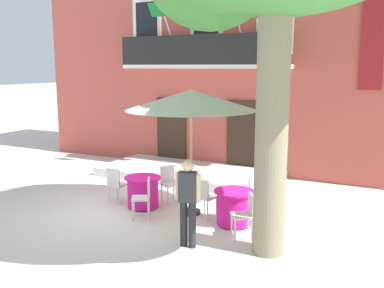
# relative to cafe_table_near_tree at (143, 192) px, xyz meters

# --- Properties ---
(ground_plane) EXTENTS (120.00, 120.00, 0.00)m
(ground_plane) POSITION_rel_cafe_table_near_tree_xyz_m (-0.42, -0.67, -0.39)
(ground_plane) COLOR silver
(building_facade) EXTENTS (13.00, 5.09, 7.50)m
(building_facade) POSITION_rel_cafe_table_near_tree_xyz_m (-0.39, 6.32, 3.36)
(building_facade) COLOR #B24C42
(building_facade) RESTS_ON ground
(entrance_step_platform) EXTENTS (5.47, 2.46, 0.25)m
(entrance_step_platform) POSITION_rel_cafe_table_near_tree_xyz_m (-0.39, 3.10, -0.27)
(entrance_step_platform) COLOR silver
(entrance_step_platform) RESTS_ON ground
(cafe_table_near_tree) EXTENTS (0.86, 0.86, 0.76)m
(cafe_table_near_tree) POSITION_rel_cafe_table_near_tree_xyz_m (0.00, 0.00, 0.00)
(cafe_table_near_tree) COLOR #DB1984
(cafe_table_near_tree) RESTS_ON ground
(cafe_chair_near_tree_0) EXTENTS (0.55, 0.55, 0.91)m
(cafe_chair_near_tree_0) POSITION_rel_cafe_table_near_tree_xyz_m (0.44, -0.61, 0.14)
(cafe_chair_near_tree_0) COLOR silver
(cafe_chair_near_tree_0) RESTS_ON ground
(cafe_chair_near_tree_1) EXTENTS (0.55, 0.55, 0.91)m
(cafe_chair_near_tree_1) POSITION_rel_cafe_table_near_tree_xyz_m (0.34, 0.67, 0.14)
(cafe_chair_near_tree_1) COLOR silver
(cafe_chair_near_tree_1) RESTS_ON ground
(cafe_chair_near_tree_2) EXTENTS (0.41, 0.41, 0.91)m
(cafe_chair_near_tree_2) POSITION_rel_cafe_table_near_tree_xyz_m (-0.75, -0.06, 0.14)
(cafe_chair_near_tree_2) COLOR silver
(cafe_chair_near_tree_2) RESTS_ON ground
(cafe_table_middle) EXTENTS (0.86, 0.86, 0.76)m
(cafe_table_middle) POSITION_rel_cafe_table_near_tree_xyz_m (2.37, -0.07, 0.00)
(cafe_table_middle) COLOR #DB1984
(cafe_table_middle) RESTS_ON ground
(cafe_chair_middle_0) EXTENTS (0.55, 0.55, 0.91)m
(cafe_chair_middle_0) POSITION_rel_cafe_table_near_tree_xyz_m (2.85, -0.65, 0.14)
(cafe_chair_middle_0) COLOR silver
(cafe_chair_middle_0) RESTS_ON ground
(cafe_chair_middle_1) EXTENTS (0.55, 0.55, 0.91)m
(cafe_chair_middle_1) POSITION_rel_cafe_table_near_tree_xyz_m (2.67, 0.62, 0.14)
(cafe_chair_middle_1) COLOR silver
(cafe_chair_middle_1) RESTS_ON ground
(cafe_chair_middle_2) EXTENTS (0.47, 0.47, 0.91)m
(cafe_chair_middle_2) POSITION_rel_cafe_table_near_tree_xyz_m (1.62, 0.01, 0.14)
(cafe_chair_middle_2) COLOR silver
(cafe_chair_middle_2) RESTS_ON ground
(cafe_umbrella) EXTENTS (2.90, 2.90, 2.85)m
(cafe_umbrella) POSITION_rel_cafe_table_near_tree_xyz_m (1.22, 0.14, 2.22)
(cafe_umbrella) COLOR #997A56
(cafe_umbrella) RESTS_ON ground
(pedestrian_near_entrance) EXTENTS (0.53, 0.33, 1.67)m
(pedestrian_near_entrance) POSITION_rel_cafe_table_near_tree_xyz_m (2.03, -1.52, 0.56)
(pedestrian_near_entrance) COLOR #232328
(pedestrian_near_entrance) RESTS_ON ground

